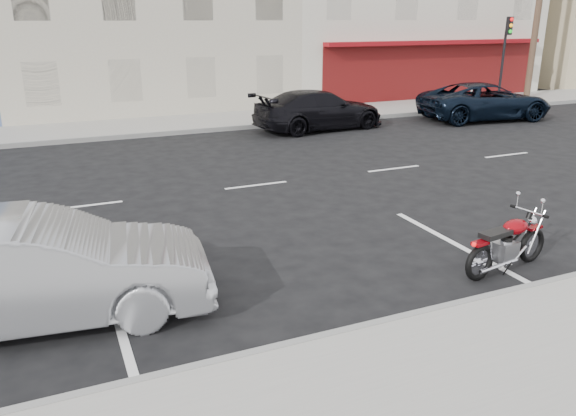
# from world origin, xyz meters

# --- Properties ---
(ground) EXTENTS (120.00, 120.00, 0.00)m
(ground) POSITION_xyz_m (0.00, 0.00, 0.00)
(ground) COLOR black
(ground) RESTS_ON ground
(sidewalk_far) EXTENTS (80.00, 3.40, 0.15)m
(sidewalk_far) POSITION_xyz_m (-5.00, 8.70, 0.07)
(sidewalk_far) COLOR gray
(sidewalk_far) RESTS_ON ground
(curb_near) EXTENTS (80.00, 0.12, 0.16)m
(curb_near) POSITION_xyz_m (-5.00, -7.00, 0.08)
(curb_near) COLOR gray
(curb_near) RESTS_ON ground
(curb_far) EXTENTS (80.00, 0.12, 0.16)m
(curb_far) POSITION_xyz_m (-5.00, 7.00, 0.08)
(curb_far) COLOR gray
(curb_far) RESTS_ON ground
(traffic_light) EXTENTS (0.26, 0.30, 3.80)m
(traffic_light) POSITION_xyz_m (13.50, 8.33, 2.56)
(traffic_light) COLOR black
(traffic_light) RESTS_ON sidewalk_far
(fire_hydrant) EXTENTS (0.20, 0.20, 0.72)m
(fire_hydrant) POSITION_xyz_m (12.00, 8.50, 0.53)
(fire_hydrant) COLOR beige
(fire_hydrant) RESTS_ON sidewalk_far
(motorcycle) EXTENTS (1.90, 0.66, 0.95)m
(motorcycle) POSITION_xyz_m (0.66, -6.10, 0.44)
(motorcycle) COLOR black
(motorcycle) RESTS_ON ground
(sedan_silver) EXTENTS (4.69, 2.15, 1.49)m
(sedan_silver) POSITION_xyz_m (-6.91, -4.94, 0.74)
(sedan_silver) COLOR #95979C
(sedan_silver) RESTS_ON ground
(suv_far) EXTENTS (5.54, 3.09, 1.47)m
(suv_far) POSITION_xyz_m (9.70, 5.14, 0.73)
(suv_far) COLOR black
(suv_far) RESTS_ON ground
(car_far) EXTENTS (5.12, 2.49, 1.43)m
(car_far) POSITION_xyz_m (2.66, 5.92, 0.72)
(car_far) COLOR black
(car_far) RESTS_ON ground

